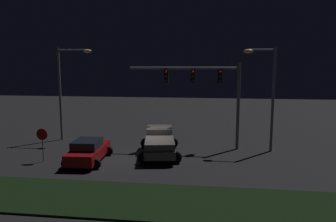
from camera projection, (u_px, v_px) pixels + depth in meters
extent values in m
plane|color=black|center=(150.00, 156.00, 22.51)|extent=(80.00, 80.00, 0.00)
cube|color=black|center=(121.00, 199.00, 15.09)|extent=(27.25, 4.10, 0.10)
cube|color=#514C47|center=(160.00, 146.00, 22.52)|extent=(2.85, 5.65, 0.55)
cube|color=#514C47|center=(159.00, 133.00, 23.59)|extent=(2.12, 2.17, 0.85)
cube|color=black|center=(159.00, 131.00, 23.57)|extent=(1.98, 1.79, 0.51)
cube|color=#514C47|center=(160.00, 143.00, 21.38)|extent=(2.38, 3.30, 0.45)
cylinder|color=black|center=(146.00, 143.00, 24.44)|extent=(0.80, 0.22, 0.80)
cylinder|color=black|center=(173.00, 143.00, 24.51)|extent=(0.80, 0.22, 0.80)
cylinder|color=black|center=(144.00, 158.00, 20.60)|extent=(0.80, 0.22, 0.80)
cylinder|color=black|center=(176.00, 157.00, 20.67)|extent=(0.80, 0.22, 0.80)
cube|color=maroon|center=(89.00, 152.00, 21.07)|extent=(2.04, 4.49, 0.70)
cube|color=black|center=(87.00, 144.00, 20.74)|extent=(1.71, 2.09, 0.55)
cylinder|color=black|center=(83.00, 150.00, 22.66)|extent=(0.64, 0.22, 0.64)
cylinder|color=black|center=(108.00, 151.00, 22.53)|extent=(0.64, 0.22, 0.64)
cylinder|color=black|center=(66.00, 163.00, 19.71)|extent=(0.64, 0.22, 0.64)
cylinder|color=black|center=(96.00, 164.00, 19.57)|extent=(0.64, 0.22, 0.64)
cylinder|color=slate|center=(238.00, 107.00, 23.83)|extent=(0.24, 0.24, 6.50)
cylinder|color=slate|center=(184.00, 68.00, 23.95)|extent=(8.20, 0.18, 0.18)
cube|color=black|center=(220.00, 76.00, 23.69)|extent=(0.32, 0.44, 0.95)
sphere|color=red|center=(220.00, 72.00, 23.42)|extent=(0.22, 0.22, 0.22)
sphere|color=#59380A|center=(220.00, 76.00, 23.46)|extent=(0.22, 0.22, 0.22)
sphere|color=#0C4719|center=(220.00, 80.00, 23.51)|extent=(0.22, 0.22, 0.22)
cube|color=black|center=(193.00, 76.00, 23.94)|extent=(0.32, 0.44, 0.95)
sphere|color=red|center=(193.00, 72.00, 23.67)|extent=(0.22, 0.22, 0.22)
sphere|color=#59380A|center=(193.00, 76.00, 23.72)|extent=(0.22, 0.22, 0.22)
sphere|color=#0C4719|center=(193.00, 80.00, 23.76)|extent=(0.22, 0.22, 0.22)
cube|color=black|center=(166.00, 76.00, 24.20)|extent=(0.32, 0.44, 0.95)
sphere|color=red|center=(166.00, 72.00, 23.93)|extent=(0.22, 0.22, 0.22)
sphere|color=#59380A|center=(166.00, 76.00, 23.97)|extent=(0.22, 0.22, 0.22)
sphere|color=#0C4719|center=(166.00, 80.00, 24.02)|extent=(0.22, 0.22, 0.22)
cylinder|color=slate|center=(60.00, 95.00, 26.82)|extent=(0.20, 0.20, 7.69)
cylinder|color=slate|center=(72.00, 50.00, 26.13)|extent=(2.52, 0.12, 0.12)
ellipsoid|color=#F9CC72|center=(87.00, 51.00, 25.98)|extent=(0.70, 0.44, 0.30)
cylinder|color=slate|center=(273.00, 100.00, 23.14)|extent=(0.20, 0.20, 7.55)
cylinder|color=slate|center=(262.00, 50.00, 22.74)|extent=(1.86, 0.12, 0.12)
ellipsoid|color=#F9CC72|center=(248.00, 51.00, 22.87)|extent=(0.70, 0.44, 0.30)
cylinder|color=slate|center=(43.00, 145.00, 20.96)|extent=(0.07, 0.07, 2.20)
cylinder|color=#B20C0F|center=(42.00, 134.00, 20.82)|extent=(0.76, 0.03, 0.76)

